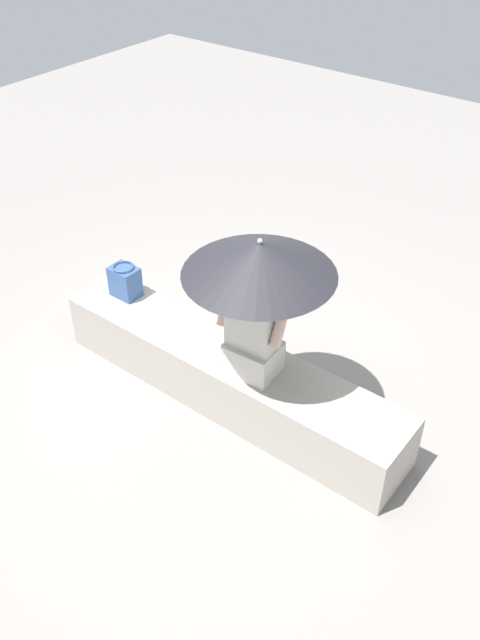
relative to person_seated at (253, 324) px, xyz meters
name	(u,v)px	position (x,y,z in m)	size (l,w,h in m)	color
ground_plane	(229,398)	(0.24, -0.04, -0.82)	(14.00, 14.00, 0.00)	gray
stone_bench	(228,376)	(0.24, -0.04, -0.61)	(2.73, 0.51, 0.44)	#A8A093
person_seated	(253,324)	(0.00, 0.00, 0.00)	(0.49, 0.31, 0.90)	beige
parasol	(260,259)	(-0.03, -0.02, 0.49)	(0.95, 0.95, 1.02)	#B7B7BC
handbag_black	(125,281)	(1.29, -0.10, -0.26)	(0.21, 0.16, 0.27)	#335184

